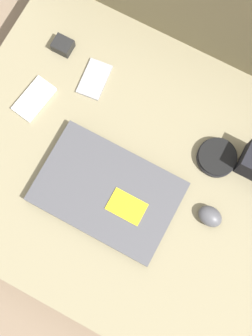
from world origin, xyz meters
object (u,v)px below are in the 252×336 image
Objects in this scene: computer_mouse at (210,216)px; speaker_puck at (217,157)px; laptop at (108,192)px; phone_silver at (94,79)px; phone_black at (34,99)px; charger_brick at (63,46)px.

computer_mouse reaches higher than speaker_puck.
laptop reaches higher than phone_silver.
phone_silver is 0.17m from phone_black.
charger_brick is (-0.29, 0.29, 0.00)m from laptop.
computer_mouse reaches higher than phone_silver.
charger_brick is (-0.50, 0.08, 0.00)m from speaker_puck.
laptop is 3.39× the size of speaker_puck.
charger_brick is at bearing 166.92° from computer_mouse.
computer_mouse reaches higher than charger_brick.
speaker_puck is (-0.05, 0.14, -0.01)m from computer_mouse.
laptop reaches higher than speaker_puck.
computer_mouse is 0.56× the size of phone_black.
laptop is 0.29m from speaker_puck.
laptop is 0.32m from phone_black.
laptop is at bearing -134.03° from speaker_puck.
laptop is 0.31m from phone_silver.
phone_black is (-0.49, -0.08, -0.01)m from speaker_puck.
laptop is 0.26m from computer_mouse.
phone_silver is at bearing 56.46° from phone_black.
speaker_puck reaches higher than phone_silver.
phone_black is (-0.29, 0.13, -0.01)m from laptop.
computer_mouse is 0.59m from charger_brick.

